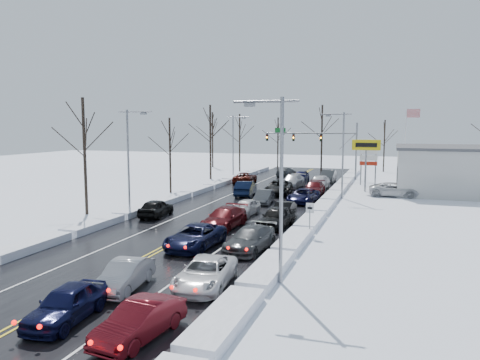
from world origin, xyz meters
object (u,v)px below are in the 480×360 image
(oncoming_car_0, at_px, (246,196))
(flagpole, at_px, (407,138))
(tires_plus_sign, at_px, (366,149))
(traffic_signal_mast, at_px, (320,140))
(queued_car_0, at_px, (67,321))

(oncoming_car_0, bearing_deg, flagpole, -135.26)
(tires_plus_sign, xyz_separation_m, flagpole, (4.67, 14.01, 0.93))
(traffic_signal_mast, distance_m, queued_car_0, 53.35)
(tires_plus_sign, bearing_deg, flagpole, 71.56)
(queued_car_0, bearing_deg, tires_plus_sign, 72.56)
(traffic_signal_mast, height_order, queued_car_0, traffic_signal_mast)
(tires_plus_sign, relative_size, flagpole, 0.60)
(tires_plus_sign, distance_m, oncoming_car_0, 15.18)
(tires_plus_sign, bearing_deg, queued_car_0, -102.27)
(tires_plus_sign, relative_size, oncoming_car_0, 1.21)
(tires_plus_sign, height_order, queued_car_0, tires_plus_sign)
(traffic_signal_mast, xyz_separation_m, tires_plus_sign, (7.05, -12.00, -0.49))
(queued_car_0, bearing_deg, traffic_signal_mast, 82.81)
(traffic_signal_mast, bearing_deg, flagpole, 9.73)
(oncoming_car_0, bearing_deg, queued_car_0, 88.17)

